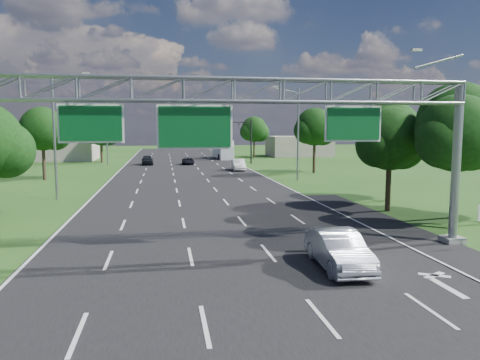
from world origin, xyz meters
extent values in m
plane|color=#214A16|center=(0.00, 30.00, 0.00)|extent=(220.00, 220.00, 0.00)
cube|color=black|center=(0.00, 30.00, 0.00)|extent=(18.00, 180.00, 0.02)
cube|color=black|center=(10.20, 14.00, 0.00)|extent=(3.00, 30.00, 0.02)
cube|color=gray|center=(11.50, 12.00, 0.15)|extent=(1.00, 1.00, 0.30)
cylinder|color=gray|center=(11.50, 12.00, 4.00)|extent=(0.44, 0.44, 8.00)
cylinder|color=gray|center=(10.30, 12.00, 9.00)|extent=(2.54, 0.12, 0.79)
cube|color=beige|center=(9.10, 12.00, 9.50)|extent=(0.50, 0.22, 0.12)
cube|color=white|center=(-6.00, 11.98, 6.00)|extent=(2.80, 0.05, 1.70)
cube|color=#094B1E|center=(-6.00, 11.92, 6.00)|extent=(2.62, 0.05, 1.52)
cube|color=white|center=(-1.50, 11.98, 5.85)|extent=(3.40, 0.05, 2.00)
cube|color=#094B1E|center=(-1.50, 11.92, 5.85)|extent=(3.22, 0.05, 1.82)
cube|color=white|center=(6.00, 11.98, 6.00)|extent=(2.80, 0.05, 1.70)
cube|color=#094B1E|center=(6.00, 11.92, 6.00)|extent=(2.62, 0.05, 1.52)
cylinder|color=black|center=(11.00, 65.00, 3.50)|extent=(0.24, 0.24, 7.00)
cylinder|color=black|center=(5.00, 65.00, 6.60)|extent=(12.00, 0.18, 0.18)
imported|color=black|center=(-1.00, 65.00, 6.05)|extent=(0.18, 0.22, 1.10)
imported|color=black|center=(4.00, 65.00, 6.05)|extent=(0.18, 0.22, 1.10)
imported|color=black|center=(9.00, 65.00, 6.05)|extent=(0.18, 0.22, 1.10)
cylinder|color=gray|center=(-11.50, 30.00, 5.00)|extent=(0.20, 0.20, 10.00)
cylinder|color=gray|center=(-10.20, 30.00, 9.70)|extent=(2.78, 0.12, 0.60)
cube|color=beige|center=(-8.90, 30.00, 10.10)|extent=(0.55, 0.22, 0.12)
cylinder|color=gray|center=(-11.50, 65.00, 5.00)|extent=(0.20, 0.20, 10.00)
cylinder|color=gray|center=(-10.20, 65.00, 9.70)|extent=(2.78, 0.12, 0.60)
cube|color=beige|center=(-8.90, 65.00, 10.10)|extent=(0.55, 0.22, 0.12)
cylinder|color=gray|center=(11.50, 40.00, 5.00)|extent=(0.20, 0.20, 10.00)
cylinder|color=gray|center=(10.20, 40.00, 9.70)|extent=(2.78, 0.12, 0.60)
cube|color=beige|center=(8.90, 40.00, 10.10)|extent=(0.55, 0.22, 0.12)
cylinder|color=#2D2116|center=(13.50, 15.00, 1.87)|extent=(0.36, 0.36, 3.74)
sphere|color=black|center=(13.50, 15.00, 5.50)|extent=(4.40, 4.40, 4.40)
sphere|color=black|center=(14.60, 15.40, 4.95)|extent=(3.30, 3.30, 3.30)
sphere|color=black|center=(12.51, 14.70, 5.06)|extent=(3.08, 3.08, 3.08)
cylinder|color=#2D2116|center=(15.50, 18.00, 2.09)|extent=(0.36, 0.36, 4.18)
sphere|color=black|center=(15.50, 18.00, 6.18)|extent=(5.00, 5.00, 5.00)
sphere|color=black|center=(16.75, 18.40, 5.55)|extent=(3.75, 3.75, 3.75)
sphere|color=black|center=(14.38, 17.70, 5.68)|extent=(3.50, 3.50, 3.50)
cylinder|color=#2D2116|center=(12.50, 21.00, 1.65)|extent=(0.36, 0.36, 3.30)
sphere|color=black|center=(12.50, 21.00, 5.06)|extent=(4.40, 4.40, 4.40)
sphere|color=black|center=(13.60, 21.40, 4.51)|extent=(3.30, 3.30, 3.30)
sphere|color=black|center=(11.51, 20.70, 4.62)|extent=(3.08, 3.08, 3.08)
cylinder|color=#2D2116|center=(14.50, 25.00, 1.76)|extent=(0.36, 0.36, 3.52)
sphere|color=black|center=(14.50, 25.00, 5.44)|extent=(4.80, 4.80, 4.80)
sphere|color=black|center=(15.70, 25.40, 4.84)|extent=(3.60, 3.60, 3.60)
sphere|color=black|center=(13.42, 24.70, 4.96)|extent=(3.36, 3.36, 3.36)
sphere|color=black|center=(-12.80, 22.40, 4.40)|extent=(3.60, 3.60, 3.60)
cylinder|color=#2D2116|center=(-16.00, 45.00, 1.87)|extent=(0.36, 0.36, 3.74)
sphere|color=black|center=(-16.00, 45.00, 5.66)|extent=(4.80, 4.80, 4.80)
sphere|color=black|center=(-14.80, 45.40, 5.06)|extent=(3.60, 3.60, 3.60)
sphere|color=black|center=(-17.08, 44.70, 5.18)|extent=(3.36, 3.36, 3.36)
cylinder|color=#2D2116|center=(-13.00, 70.00, 1.65)|extent=(0.36, 0.36, 3.30)
sphere|color=black|center=(-13.00, 70.00, 5.22)|extent=(4.80, 4.80, 4.80)
sphere|color=black|center=(-11.80, 70.40, 4.62)|extent=(3.60, 3.60, 3.60)
sphere|color=black|center=(-14.08, 69.70, 4.74)|extent=(3.36, 3.36, 3.36)
cylinder|color=#2D2116|center=(16.00, 48.00, 1.98)|extent=(0.36, 0.36, 3.96)
sphere|color=black|center=(16.00, 48.00, 5.88)|extent=(4.80, 4.80, 4.80)
sphere|color=black|center=(17.20, 48.40, 5.28)|extent=(3.60, 3.60, 3.60)
sphere|color=black|center=(14.92, 47.70, 5.40)|extent=(3.36, 3.36, 3.36)
cylinder|color=#2D2116|center=(14.00, 78.00, 1.76)|extent=(0.36, 0.36, 3.52)
sphere|color=black|center=(14.00, 78.00, 5.44)|extent=(4.80, 4.80, 4.80)
sphere|color=black|center=(15.20, 78.40, 4.84)|extent=(3.60, 3.60, 3.60)
sphere|color=black|center=(12.92, 77.70, 4.96)|extent=(3.36, 3.36, 3.36)
cube|color=#9E9184|center=(-22.00, 78.00, 2.50)|extent=(14.00, 10.00, 5.00)
cube|color=#9E9184|center=(24.00, 82.00, 2.00)|extent=(12.00, 9.00, 4.00)
imported|color=silver|center=(4.17, 8.80, 0.79)|extent=(1.83, 4.83, 1.57)
imported|color=black|center=(0.78, 63.90, 0.55)|extent=(1.88, 3.99, 1.10)
imported|color=black|center=(-5.48, 64.51, 0.75)|extent=(1.97, 4.46, 1.49)
imported|color=silver|center=(7.00, 53.02, 0.76)|extent=(1.78, 4.66, 1.52)
cube|color=white|center=(8.00, 77.92, 1.77)|extent=(3.31, 6.70, 3.22)
cube|color=silver|center=(8.00, 73.41, 1.18)|extent=(2.73, 2.63, 2.36)
cylinder|color=black|center=(6.82, 73.63, 0.54)|extent=(0.38, 1.07, 1.07)
cylinder|color=black|center=(9.18, 73.63, 0.54)|extent=(0.38, 1.07, 1.07)
cylinder|color=black|center=(6.82, 80.07, 0.54)|extent=(0.38, 1.07, 1.07)
cylinder|color=black|center=(9.18, 80.07, 0.54)|extent=(0.38, 1.07, 1.07)
camera|label=1|loc=(-2.90, -9.22, 5.85)|focal=35.00mm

